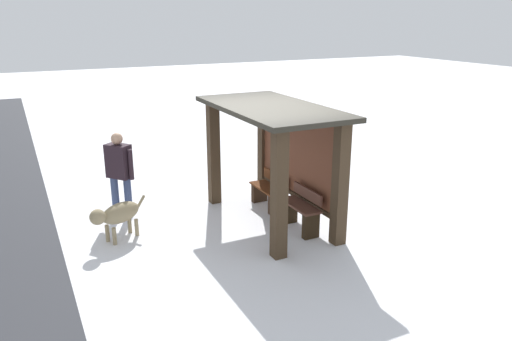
{
  "coord_description": "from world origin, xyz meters",
  "views": [
    {
      "loc": [
        7.67,
        -4.09,
        3.72
      ],
      "look_at": [
        0.28,
        -0.43,
        1.13
      ],
      "focal_mm": 34.85,
      "sensor_mm": 36.0,
      "label": 1
    }
  ],
  "objects_px": {
    "bus_shelter": "(278,141)",
    "bench_left_inside": "(269,193)",
    "dog": "(117,214)",
    "person_walking": "(119,169)",
    "bench_center_inside": "(301,212)"
  },
  "relations": [
    {
      "from": "bench_left_inside",
      "to": "dog",
      "type": "bearing_deg",
      "value": -85.87
    },
    {
      "from": "person_walking",
      "to": "bench_left_inside",
      "type": "bearing_deg",
      "value": 74.18
    },
    {
      "from": "bench_center_inside",
      "to": "person_walking",
      "type": "bearing_deg",
      "value": -126.36
    },
    {
      "from": "bus_shelter",
      "to": "dog",
      "type": "xyz_separation_m",
      "value": [
        -0.4,
        -2.9,
        -1.06
      ]
    },
    {
      "from": "bench_left_inside",
      "to": "person_walking",
      "type": "xyz_separation_m",
      "value": [
        -0.78,
        -2.75,
        0.67
      ]
    },
    {
      "from": "bus_shelter",
      "to": "bench_center_inside",
      "type": "xyz_separation_m",
      "value": [
        0.62,
        0.13,
        -1.18
      ]
    },
    {
      "from": "bus_shelter",
      "to": "dog",
      "type": "height_order",
      "value": "bus_shelter"
    },
    {
      "from": "bench_left_inside",
      "to": "bench_center_inside",
      "type": "height_order",
      "value": "bench_center_inside"
    },
    {
      "from": "bus_shelter",
      "to": "person_walking",
      "type": "relative_size",
      "value": 1.96
    },
    {
      "from": "bus_shelter",
      "to": "bench_left_inside",
      "type": "bearing_deg",
      "value": 167.49
    },
    {
      "from": "bus_shelter",
      "to": "bench_left_inside",
      "type": "distance_m",
      "value": 1.38
    },
    {
      "from": "bench_center_inside",
      "to": "person_walking",
      "type": "relative_size",
      "value": 0.57
    },
    {
      "from": "bench_left_inside",
      "to": "dog",
      "type": "distance_m",
      "value": 3.05
    },
    {
      "from": "bench_center_inside",
      "to": "dog",
      "type": "bearing_deg",
      "value": -108.67
    },
    {
      "from": "bus_shelter",
      "to": "person_walking",
      "type": "distance_m",
      "value": 3.02
    }
  ]
}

